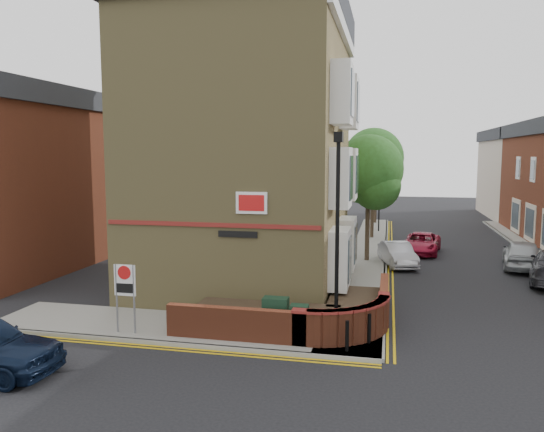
{
  "coord_description": "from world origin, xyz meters",
  "views": [
    {
      "loc": [
        3.07,
        -14.47,
        5.78
      ],
      "look_at": [
        -1.01,
        4.0,
        3.56
      ],
      "focal_mm": 35.0,
      "sensor_mm": 36.0,
      "label": 1
    }
  ],
  "objects_px": {
    "zone_sign": "(125,286)",
    "silver_car_near": "(398,254)",
    "lamppost": "(337,236)",
    "utility_cabinet_large": "(276,316)"
  },
  "relations": [
    {
      "from": "zone_sign",
      "to": "silver_car_near",
      "type": "relative_size",
      "value": 0.59
    },
    {
      "from": "lamppost",
      "to": "utility_cabinet_large",
      "type": "xyz_separation_m",
      "value": [
        -1.9,
        0.1,
        -2.62
      ]
    },
    {
      "from": "utility_cabinet_large",
      "to": "lamppost",
      "type": "bearing_deg",
      "value": -3.01
    },
    {
      "from": "lamppost",
      "to": "zone_sign",
      "type": "height_order",
      "value": "lamppost"
    },
    {
      "from": "utility_cabinet_large",
      "to": "zone_sign",
      "type": "relative_size",
      "value": 0.55
    },
    {
      "from": "utility_cabinet_large",
      "to": "silver_car_near",
      "type": "relative_size",
      "value": 0.32
    },
    {
      "from": "lamppost",
      "to": "utility_cabinet_large",
      "type": "height_order",
      "value": "lamppost"
    },
    {
      "from": "zone_sign",
      "to": "utility_cabinet_large",
      "type": "bearing_deg",
      "value": 9.69
    },
    {
      "from": "utility_cabinet_large",
      "to": "silver_car_near",
      "type": "xyz_separation_m",
      "value": [
        3.9,
        12.04,
        -0.11
      ]
    },
    {
      "from": "silver_car_near",
      "to": "utility_cabinet_large",
      "type": "bearing_deg",
      "value": -122.37
    }
  ]
}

